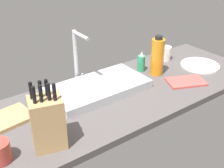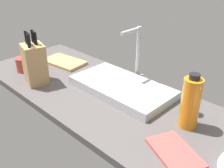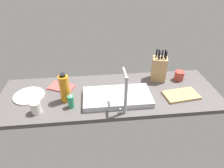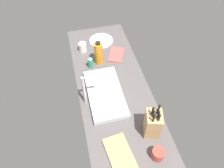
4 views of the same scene
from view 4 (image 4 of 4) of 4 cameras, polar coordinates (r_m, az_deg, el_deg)
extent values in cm
cube|color=#514C4C|center=(188.55, 0.43, -1.55)|extent=(183.51, 61.70, 3.50)
cube|color=#B7BABF|center=(181.21, -1.87, -2.52)|extent=(54.23, 28.60, 4.40)
cylinder|color=#B7BABF|center=(167.44, -7.44, -1.80)|extent=(2.40, 2.40, 30.85)
cylinder|color=#B7BABF|center=(156.75, -5.42, 1.93)|extent=(2.00, 14.13, 2.00)
cylinder|color=#B7BABF|center=(180.19, -7.18, -3.58)|extent=(1.60, 1.60, 4.00)
cube|color=tan|center=(157.59, 10.80, -10.38)|extent=(15.29, 13.99, 22.11)
cylinder|color=black|center=(143.74, 12.47, -8.79)|extent=(1.72, 1.72, 6.96)
cylinder|color=black|center=(142.76, 11.05, -9.00)|extent=(1.72, 1.72, 6.96)
cylinder|color=black|center=(144.99, 12.33, -7.96)|extent=(1.72, 1.72, 6.96)
cylinder|color=black|center=(144.54, 10.94, -7.84)|extent=(1.72, 1.72, 6.96)
cylinder|color=black|center=(146.52, 12.14, -6.98)|extent=(1.72, 1.72, 6.96)
cylinder|color=black|center=(145.77, 10.78, -7.05)|extent=(1.72, 1.72, 6.96)
cylinder|color=black|center=(147.73, 12.39, -6.35)|extent=(1.72, 1.72, 6.96)
cube|color=tan|center=(156.41, 2.03, -18.12)|extent=(29.83, 19.87, 1.80)
cylinder|color=#2D9966|center=(202.40, -5.75, 5.58)|extent=(4.73, 4.73, 10.01)
cone|color=silver|center=(197.99, -5.89, 6.91)|extent=(2.60, 2.60, 2.80)
cylinder|color=orange|center=(202.42, -3.62, 8.14)|extent=(7.86, 7.86, 22.22)
cylinder|color=black|center=(194.50, -3.80, 10.82)|extent=(4.32, 4.32, 2.20)
cylinder|color=white|center=(233.74, -2.91, 11.51)|extent=(24.80, 24.80, 1.20)
cube|color=#CC4C47|center=(216.59, 1.13, 7.87)|extent=(25.07, 20.95, 1.20)
cylinder|color=#B23D33|center=(155.70, 12.13, -17.81)|extent=(8.60, 8.60, 8.66)
cylinder|color=silver|center=(220.94, -7.84, 9.74)|extent=(7.64, 7.64, 9.27)
camera|label=1|loc=(1.56, 53.63, 2.02)|focal=46.49mm
camera|label=2|loc=(2.34, 17.91, 28.51)|focal=42.01mm
camera|label=3|loc=(1.72, -53.29, 14.83)|focal=31.85mm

